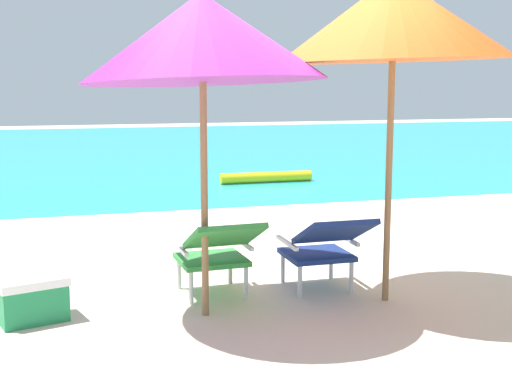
# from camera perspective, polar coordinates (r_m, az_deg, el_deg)

# --- Properties ---
(ground_plane) EXTENTS (40.00, 40.00, 0.00)m
(ground_plane) POSITION_cam_1_polar(r_m,az_deg,el_deg) (9.36, -6.08, -1.32)
(ground_plane) COLOR beige
(ocean_band) EXTENTS (40.00, 18.00, 0.01)m
(ocean_band) POSITION_cam_1_polar(r_m,az_deg,el_deg) (18.04, -11.15, 3.52)
(ocean_band) COLOR #28B2B7
(ocean_band) RESTS_ON ground_plane
(swim_buoy) EXTENTS (1.60, 0.18, 0.18)m
(swim_buoy) POSITION_cam_1_polar(r_m,az_deg,el_deg) (11.66, 0.86, 1.25)
(swim_buoy) COLOR yellow
(swim_buoy) RESTS_ON ocean_band
(lounge_chair_left) EXTENTS (0.57, 0.90, 0.68)m
(lounge_chair_left) POSITION_cam_1_polar(r_m,az_deg,el_deg) (5.30, -3.24, -4.79)
(lounge_chair_left) COLOR #338E3D
(lounge_chair_left) RESTS_ON ground_plane
(lounge_chair_right) EXTENTS (0.55, 0.87, 0.68)m
(lounge_chair_right) POSITION_cam_1_polar(r_m,az_deg,el_deg) (5.48, 5.73, -4.37)
(lounge_chair_right) COLOR navy
(lounge_chair_right) RESTS_ON ground_plane
(beach_umbrella_left) EXTENTS (2.32, 2.33, 2.32)m
(beach_umbrella_left) POSITION_cam_1_polar(r_m,az_deg,el_deg) (4.82, -4.48, 12.67)
(beach_umbrella_left) COLOR olive
(beach_umbrella_left) RESTS_ON ground_plane
(beach_umbrella_right) EXTENTS (1.80, 1.78, 2.47)m
(beach_umbrella_right) POSITION_cam_1_polar(r_m,az_deg,el_deg) (5.26, 11.37, 13.94)
(beach_umbrella_right) COLOR olive
(beach_umbrella_right) RESTS_ON ground_plane
(cooler_box) EXTENTS (0.54, 0.44, 0.32)m
(cooler_box) POSITION_cam_1_polar(r_m,az_deg,el_deg) (5.15, -18.12, -8.43)
(cooler_box) COLOR #1E844C
(cooler_box) RESTS_ON ground_plane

